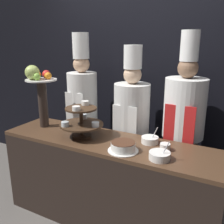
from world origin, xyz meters
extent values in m
cube|color=black|center=(0.00, 1.16, 1.40)|extent=(10.00, 0.06, 2.80)
cube|color=black|center=(0.00, 0.28, 0.42)|extent=(2.09, 0.56, 0.84)
cube|color=#4C3321|center=(0.00, 0.28, 0.86)|extent=(2.09, 0.56, 0.03)
cylinder|color=#3D2819|center=(-0.27, 0.26, 0.88)|extent=(0.19, 0.19, 0.02)
cylinder|color=#3D2819|center=(-0.27, 0.26, 1.02)|extent=(0.04, 0.04, 0.29)
cylinder|color=#3D2819|center=(-0.27, 0.26, 0.99)|extent=(0.42, 0.42, 0.02)
cylinder|color=#3D2819|center=(-0.27, 0.26, 1.15)|extent=(0.30, 0.30, 0.02)
cylinder|color=silver|center=(-0.36, 0.12, 1.03)|extent=(0.07, 0.07, 0.04)
cylinder|color=gold|center=(-0.36, 0.12, 1.02)|extent=(0.06, 0.06, 0.03)
cylinder|color=silver|center=(-0.10, 0.25, 1.03)|extent=(0.07, 0.07, 0.04)
cylinder|color=beige|center=(-0.10, 0.25, 1.02)|extent=(0.06, 0.06, 0.03)
cylinder|color=silver|center=(-0.34, 0.40, 1.03)|extent=(0.07, 0.07, 0.04)
cylinder|color=red|center=(-0.34, 0.40, 1.02)|extent=(0.06, 0.06, 0.03)
cylinder|color=white|center=(-0.25, 0.15, 1.18)|extent=(0.07, 0.07, 0.04)
cylinder|color=white|center=(-0.29, 0.36, 1.18)|extent=(0.07, 0.07, 0.04)
cylinder|color=#2D231E|center=(-0.79, 0.31, 1.12)|extent=(0.10, 0.10, 0.50)
cylinder|color=white|center=(-0.79, 0.31, 1.38)|extent=(0.32, 0.32, 0.01)
sphere|color=orange|center=(-0.71, 0.34, 1.42)|extent=(0.07, 0.07, 0.07)
sphere|color=red|center=(-0.79, 0.39, 1.43)|extent=(0.09, 0.09, 0.09)
sphere|color=orange|center=(-0.86, 0.34, 1.42)|extent=(0.08, 0.08, 0.08)
sphere|color=#ADC160|center=(-0.84, 0.25, 1.46)|extent=(0.15, 0.15, 0.15)
sphere|color=#84B742|center=(-0.77, 0.24, 1.42)|extent=(0.07, 0.07, 0.07)
cylinder|color=white|center=(0.23, 0.14, 0.88)|extent=(0.26, 0.26, 0.01)
cylinder|color=white|center=(0.23, 0.14, 0.92)|extent=(0.21, 0.21, 0.07)
cylinder|color=#472819|center=(0.23, 0.14, 0.95)|extent=(0.20, 0.20, 0.01)
cylinder|color=white|center=(0.54, 0.32, 0.90)|extent=(0.09, 0.09, 0.06)
cylinder|color=white|center=(0.55, 0.14, 0.90)|extent=(0.17, 0.17, 0.06)
cylinder|color=#BCBCC1|center=(0.59, 0.14, 0.98)|extent=(0.05, 0.01, 0.11)
cylinder|color=white|center=(0.37, 0.41, 0.90)|extent=(0.15, 0.15, 0.06)
cylinder|color=#BCBCC1|center=(0.41, 0.41, 0.98)|extent=(0.05, 0.01, 0.11)
cube|color=black|center=(-0.61, 0.78, 0.43)|extent=(0.26, 0.14, 0.86)
cylinder|color=white|center=(-0.61, 0.78, 1.14)|extent=(0.35, 0.35, 0.55)
cube|color=white|center=(-0.61, 0.62, 1.03)|extent=(0.24, 0.01, 0.35)
sphere|color=tan|center=(-0.61, 0.78, 1.51)|extent=(0.19, 0.19, 0.19)
cylinder|color=white|center=(-0.61, 0.78, 1.71)|extent=(0.19, 0.19, 0.29)
cube|color=#28282D|center=(0.03, 0.78, 0.40)|extent=(0.29, 0.16, 0.81)
cylinder|color=silver|center=(0.03, 0.78, 1.07)|extent=(0.38, 0.38, 0.52)
cube|color=white|center=(0.03, 0.60, 0.97)|extent=(0.27, 0.01, 0.33)
sphere|color=#DBB28E|center=(0.03, 0.78, 1.43)|extent=(0.19, 0.19, 0.19)
cylinder|color=white|center=(0.03, 0.78, 1.61)|extent=(0.19, 0.19, 0.24)
cube|color=#38332D|center=(0.58, 0.78, 0.42)|extent=(0.30, 0.17, 0.85)
cylinder|color=white|center=(0.58, 0.78, 1.14)|extent=(0.40, 0.40, 0.58)
cube|color=red|center=(0.58, 0.59, 1.02)|extent=(0.28, 0.01, 0.37)
sphere|color=#846047|center=(0.58, 0.78, 1.52)|extent=(0.19, 0.19, 0.19)
cylinder|color=white|center=(0.58, 0.78, 1.72)|extent=(0.17, 0.17, 0.28)
camera|label=1|loc=(1.05, -1.61, 1.77)|focal=40.00mm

